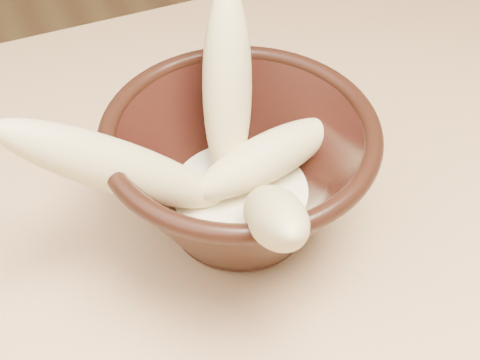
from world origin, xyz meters
The scene contains 6 objects.
bowl centered at (0.09, 0.05, 0.81)m, with size 0.20×0.20×0.11m.
milk_puddle centered at (0.09, 0.05, 0.79)m, with size 0.12×0.12×0.02m, color #F5ECC5.
banana_upright centered at (0.09, 0.10, 0.86)m, with size 0.04×0.04×0.15m, color #D1BB7C.
banana_left centered at (0.00, 0.06, 0.85)m, with size 0.04×0.04×0.18m, color #D1BB7C.
banana_across centered at (0.11, 0.06, 0.82)m, with size 0.04×0.04×0.13m, color #D1BB7C.
banana_front centered at (0.08, -0.03, 0.85)m, with size 0.04×0.04×0.18m, color #D1BB7C.
Camera 1 is at (-0.06, -0.28, 1.17)m, focal length 50.00 mm.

